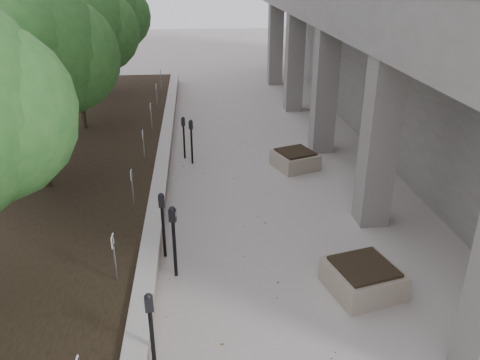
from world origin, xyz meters
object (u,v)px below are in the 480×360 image
parking_meter_2 (174,242)px  parking_meter_4 (192,142)px  crabapple_tree_3 (29,84)px  parking_meter_5 (184,138)px  crabapple_tree_4 (74,50)px  planter_front (363,278)px  parking_meter_3 (163,225)px  planter_back (295,159)px  crabapple_tree_5 (100,32)px  parking_meter_1 (152,334)px

parking_meter_2 → parking_meter_4: (0.35, 6.04, -0.07)m
crabapple_tree_3 → parking_meter_5: (3.61, 2.64, -2.42)m
crabapple_tree_3 → parking_meter_2: bearing=-47.9°
crabapple_tree_4 → parking_meter_5: 4.94m
parking_meter_5 → planter_front: 8.15m
parking_meter_3 → planter_back: size_ratio=1.30×
parking_meter_4 → planter_back: size_ratio=1.24×
crabapple_tree_5 → planter_front: crabapple_tree_5 is taller
crabapple_tree_5 → parking_meter_3: size_ratio=3.58×
crabapple_tree_3 → parking_meter_4: (3.86, 2.17, -2.40)m
crabapple_tree_4 → parking_meter_1: (3.25, -11.41, -2.38)m
crabapple_tree_3 → crabapple_tree_4: (0.00, 5.00, 0.00)m
parking_meter_4 → planter_front: parking_meter_4 is taller
planter_back → planter_front: bearing=-89.3°
crabapple_tree_4 → parking_meter_3: crabapple_tree_4 is taller
crabapple_tree_4 → parking_meter_2: crabapple_tree_4 is taller
planter_front → planter_back: (-0.08, 6.26, -0.02)m
crabapple_tree_4 → parking_meter_2: (3.51, -8.87, -2.33)m
crabapple_tree_3 → parking_meter_5: size_ratio=3.87×
crabapple_tree_5 → parking_meter_5: size_ratio=3.87×
parking_meter_5 → planter_back: bearing=-10.6°
parking_meter_1 → parking_meter_3: 3.27m
parking_meter_2 → planter_front: size_ratio=1.27×
crabapple_tree_5 → parking_meter_3: (3.25, -13.14, -2.36)m
crabapple_tree_4 → planter_back: (7.03, -3.45, -2.85)m
parking_meter_4 → crabapple_tree_4: bearing=155.3°
parking_meter_1 → parking_meter_3: bearing=84.2°
parking_meter_5 → parking_meter_1: bearing=-85.2°
crabapple_tree_5 → parking_meter_2: crabapple_tree_5 is taller
crabapple_tree_3 → parking_meter_1: crabapple_tree_3 is taller
parking_meter_2 → parking_meter_1: bearing=-79.6°
parking_meter_2 → parking_meter_3: size_ratio=1.04×
parking_meter_1 → parking_meter_2: parking_meter_2 is taller
crabapple_tree_4 → parking_meter_1: crabapple_tree_4 is taller
crabapple_tree_3 → planter_back: crabapple_tree_3 is taller
crabapple_tree_4 → parking_meter_1: bearing=-74.1°
parking_meter_3 → parking_meter_4: size_ratio=1.05×
parking_meter_4 → parking_meter_5: (-0.24, 0.48, -0.02)m
parking_meter_1 → parking_meter_2: (0.26, 2.54, 0.05)m
parking_meter_1 → parking_meter_5: (0.36, 9.06, -0.04)m
parking_meter_2 → crabapple_tree_4: bearing=127.7°
crabapple_tree_3 → parking_meter_3: 5.10m
parking_meter_1 → parking_meter_3: (0.00, 3.27, 0.02)m
parking_meter_1 → planter_front: 4.24m
parking_meter_5 → planter_back: (3.42, -1.09, -0.43)m
parking_meter_4 → planter_back: (3.17, -0.62, -0.45)m
parking_meter_3 → parking_meter_2: bearing=-75.2°
crabapple_tree_3 → parking_meter_1: bearing=-63.1°
parking_meter_4 → planter_front: size_ratio=1.16×
crabapple_tree_5 → parking_meter_3: crabapple_tree_5 is taller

